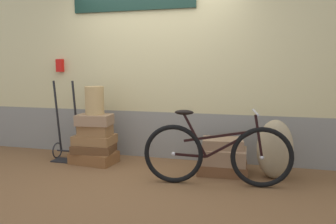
{
  "coord_description": "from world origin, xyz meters",
  "views": [
    {
      "loc": [
        1.37,
        -3.77,
        1.36
      ],
      "look_at": [
        0.33,
        0.18,
        0.79
      ],
      "focal_mm": 33.84,
      "sensor_mm": 36.0,
      "label": 1
    }
  ],
  "objects_px": {
    "suitcase_6": "(223,156)",
    "wicker_basket": "(95,100)",
    "suitcase_5": "(222,167)",
    "suitcase_2": "(95,139)",
    "suitcase_4": "(94,120)",
    "suitcase_3": "(95,130)",
    "luggage_trolley": "(67,140)",
    "burlap_sack": "(275,149)",
    "suitcase_1": "(94,148)",
    "bicycle": "(216,154)",
    "suitcase_7": "(223,143)",
    "suitcase_0": "(94,157)"
  },
  "relations": [
    {
      "from": "suitcase_6",
      "to": "wicker_basket",
      "type": "distance_m",
      "value": 1.94
    },
    {
      "from": "suitcase_5",
      "to": "suitcase_6",
      "type": "bearing_deg",
      "value": -76.83
    },
    {
      "from": "suitcase_2",
      "to": "suitcase_4",
      "type": "height_order",
      "value": "suitcase_4"
    },
    {
      "from": "suitcase_3",
      "to": "luggage_trolley",
      "type": "distance_m",
      "value": 0.53
    },
    {
      "from": "suitcase_2",
      "to": "suitcase_5",
      "type": "xyz_separation_m",
      "value": [
        1.84,
        -0.01,
        -0.27
      ]
    },
    {
      "from": "burlap_sack",
      "to": "suitcase_1",
      "type": "bearing_deg",
      "value": 179.49
    },
    {
      "from": "suitcase_5",
      "to": "bicycle",
      "type": "xyz_separation_m",
      "value": [
        -0.03,
        -0.46,
        0.3
      ]
    },
    {
      "from": "suitcase_7",
      "to": "suitcase_3",
      "type": "bearing_deg",
      "value": 174.0
    },
    {
      "from": "wicker_basket",
      "to": "suitcase_4",
      "type": "bearing_deg",
      "value": -87.62
    },
    {
      "from": "suitcase_0",
      "to": "luggage_trolley",
      "type": "xyz_separation_m",
      "value": [
        -0.47,
        0.06,
        0.22
      ]
    },
    {
      "from": "suitcase_3",
      "to": "burlap_sack",
      "type": "xyz_separation_m",
      "value": [
        2.45,
        -0.03,
        -0.11
      ]
    },
    {
      "from": "suitcase_6",
      "to": "burlap_sack",
      "type": "height_order",
      "value": "burlap_sack"
    },
    {
      "from": "suitcase_0",
      "to": "suitcase_7",
      "type": "xyz_separation_m",
      "value": [
        1.83,
        0.02,
        0.32
      ]
    },
    {
      "from": "suitcase_6",
      "to": "suitcase_0",
      "type": "bearing_deg",
      "value": 179.53
    },
    {
      "from": "suitcase_7",
      "to": "wicker_basket",
      "type": "xyz_separation_m",
      "value": [
        -1.81,
        -0.01,
        0.51
      ]
    },
    {
      "from": "suitcase_2",
      "to": "suitcase_3",
      "type": "distance_m",
      "value": 0.15
    },
    {
      "from": "suitcase_0",
      "to": "wicker_basket",
      "type": "distance_m",
      "value": 0.83
    },
    {
      "from": "wicker_basket",
      "to": "luggage_trolley",
      "type": "distance_m",
      "value": 0.79
    },
    {
      "from": "burlap_sack",
      "to": "bicycle",
      "type": "relative_size",
      "value": 0.43
    },
    {
      "from": "burlap_sack",
      "to": "bicycle",
      "type": "xyz_separation_m",
      "value": [
        -0.67,
        -0.42,
        0.0
      ]
    },
    {
      "from": "suitcase_3",
      "to": "suitcase_6",
      "type": "xyz_separation_m",
      "value": [
        1.82,
        -0.02,
        -0.24
      ]
    },
    {
      "from": "suitcase_0",
      "to": "bicycle",
      "type": "distance_m",
      "value": 1.87
    },
    {
      "from": "suitcase_2",
      "to": "burlap_sack",
      "type": "height_order",
      "value": "burlap_sack"
    },
    {
      "from": "bicycle",
      "to": "suitcase_7",
      "type": "bearing_deg",
      "value": 85.85
    },
    {
      "from": "luggage_trolley",
      "to": "suitcase_5",
      "type": "bearing_deg",
      "value": -0.75
    },
    {
      "from": "suitcase_2",
      "to": "bicycle",
      "type": "xyz_separation_m",
      "value": [
        1.8,
        -0.47,
        0.03
      ]
    },
    {
      "from": "suitcase_0",
      "to": "suitcase_7",
      "type": "height_order",
      "value": "suitcase_7"
    },
    {
      "from": "suitcase_0",
      "to": "suitcase_7",
      "type": "distance_m",
      "value": 1.86
    },
    {
      "from": "suitcase_1",
      "to": "suitcase_2",
      "type": "relative_size",
      "value": 1.03
    },
    {
      "from": "suitcase_0",
      "to": "suitcase_4",
      "type": "xyz_separation_m",
      "value": [
        0.03,
        -0.0,
        0.55
      ]
    },
    {
      "from": "suitcase_5",
      "to": "wicker_basket",
      "type": "xyz_separation_m",
      "value": [
        -1.81,
        -0.01,
        0.84
      ]
    },
    {
      "from": "suitcase_0",
      "to": "burlap_sack",
      "type": "relative_size",
      "value": 0.85
    },
    {
      "from": "suitcase_5",
      "to": "luggage_trolley",
      "type": "relative_size",
      "value": 0.53
    },
    {
      "from": "suitcase_3",
      "to": "bicycle",
      "type": "height_order",
      "value": "bicycle"
    },
    {
      "from": "suitcase_4",
      "to": "bicycle",
      "type": "xyz_separation_m",
      "value": [
        1.77,
        -0.43,
        -0.26
      ]
    },
    {
      "from": "luggage_trolley",
      "to": "suitcase_2",
      "type": "bearing_deg",
      "value": -2.2
    },
    {
      "from": "suitcase_2",
      "to": "suitcase_7",
      "type": "distance_m",
      "value": 1.84
    },
    {
      "from": "suitcase_0",
      "to": "suitcase_4",
      "type": "distance_m",
      "value": 0.56
    },
    {
      "from": "wicker_basket",
      "to": "luggage_trolley",
      "type": "relative_size",
      "value": 0.34
    },
    {
      "from": "suitcase_7",
      "to": "burlap_sack",
      "type": "xyz_separation_m",
      "value": [
        0.64,
        -0.04,
        -0.03
      ]
    },
    {
      "from": "suitcase_0",
      "to": "burlap_sack",
      "type": "bearing_deg",
      "value": 5.33
    },
    {
      "from": "suitcase_6",
      "to": "suitcase_3",
      "type": "bearing_deg",
      "value": 179.01
    },
    {
      "from": "suitcase_5",
      "to": "suitcase_4",
      "type": "bearing_deg",
      "value": 177.68
    },
    {
      "from": "suitcase_4",
      "to": "burlap_sack",
      "type": "relative_size",
      "value": 0.65
    },
    {
      "from": "luggage_trolley",
      "to": "wicker_basket",
      "type": "bearing_deg",
      "value": -4.62
    },
    {
      "from": "luggage_trolley",
      "to": "suitcase_6",
      "type": "bearing_deg",
      "value": -1.52
    },
    {
      "from": "suitcase_2",
      "to": "suitcase_3",
      "type": "relative_size",
      "value": 1.27
    },
    {
      "from": "suitcase_5",
      "to": "bicycle",
      "type": "bearing_deg",
      "value": -97.68
    },
    {
      "from": "bicycle",
      "to": "suitcase_5",
      "type": "bearing_deg",
      "value": 85.66
    },
    {
      "from": "suitcase_1",
      "to": "wicker_basket",
      "type": "distance_m",
      "value": 0.69
    }
  ]
}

